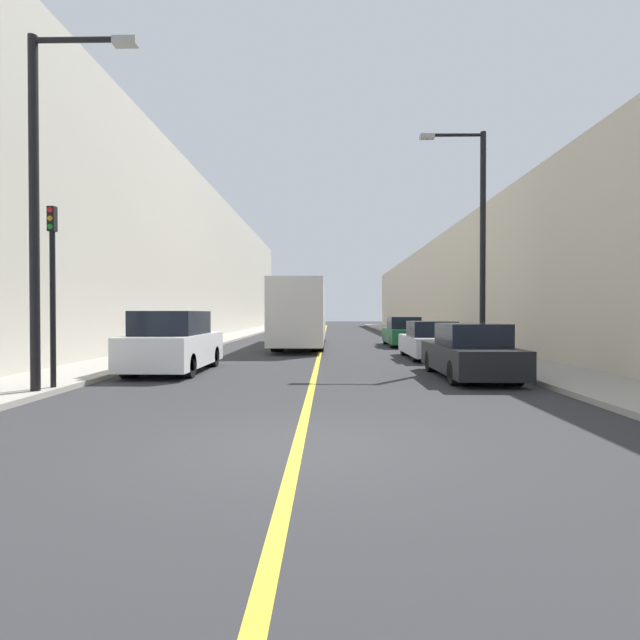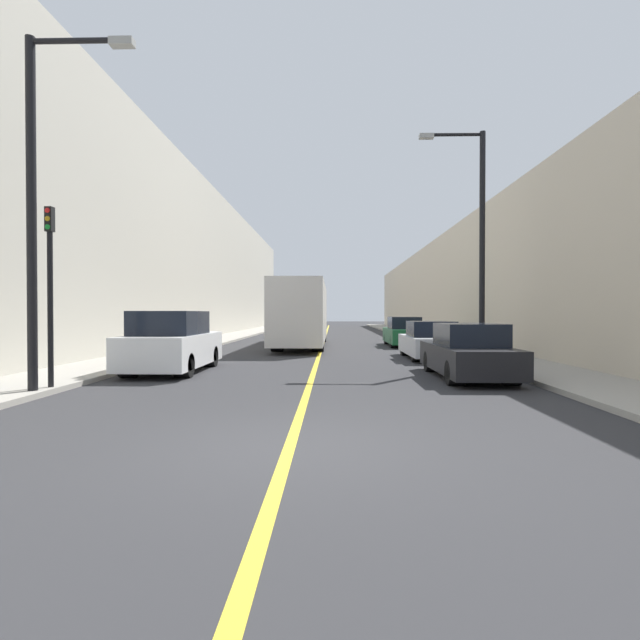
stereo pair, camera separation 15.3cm
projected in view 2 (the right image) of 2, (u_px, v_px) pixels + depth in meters
ground_plane at (289, 449)px, 6.51m from camera, size 200.00×200.00×0.00m
sidewalk_left at (233, 336)px, 36.67m from camera, size 2.55×72.00×0.13m
sidewalk_right at (418, 337)px, 36.32m from camera, size 2.55×72.00×0.13m
building_row_left at (188, 263)px, 36.68m from camera, size 4.00×72.00×10.93m
building_row_right at (463, 288)px, 36.19m from camera, size 4.00×72.00×7.20m
road_center_line at (325, 337)px, 36.50m from camera, size 0.16×72.00×0.01m
bus at (303, 313)px, 26.84m from camera, size 2.41×12.71×3.31m
parked_suv_left at (172, 344)px, 15.02m from camera, size 1.96×4.63×1.84m
car_right_near at (468, 353)px, 13.58m from camera, size 1.76×4.65×1.50m
car_right_mid at (430, 342)px, 19.33m from camera, size 1.83×4.49×1.46m
car_right_far at (404, 333)px, 26.78m from camera, size 1.75×4.79×1.57m
street_lamp_left at (40, 191)px, 10.54m from camera, size 2.31×0.24×7.48m
street_lamp_right at (477, 232)px, 17.46m from camera, size 2.31×0.24×8.00m
traffic_light at (50, 289)px, 11.07m from camera, size 0.16×0.18×4.01m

